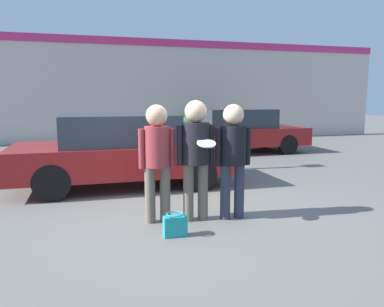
{
  "coord_description": "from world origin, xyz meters",
  "views": [
    {
      "loc": [
        -1.37,
        -5.39,
        1.78
      ],
      "look_at": [
        0.13,
        -0.11,
        0.96
      ],
      "focal_mm": 35.0,
      "sensor_mm": 36.0,
      "label": 1
    }
  ],
  "objects": [
    {
      "name": "ground_plane",
      "position": [
        0.0,
        0.0,
        0.0
      ],
      "size": [
        56.0,
        56.0,
        0.0
      ],
      "primitive_type": "plane",
      "color": "#66635E"
    },
    {
      "name": "person_right",
      "position": [
        0.68,
        -0.36,
        1.02
      ],
      "size": [
        0.55,
        0.38,
        1.69
      ],
      "color": "#2D3347",
      "rests_on": "ground"
    },
    {
      "name": "shrub",
      "position": [
        2.65,
        9.53,
        0.51
      ],
      "size": [
        1.02,
        1.02,
        1.02
      ],
      "color": "#2D6B33",
      "rests_on": "ground"
    },
    {
      "name": "storefront_building",
      "position": [
        0.0,
        10.23,
        2.12
      ],
      "size": [
        24.0,
        0.22,
        4.18
      ],
      "color": "beige",
      "rests_on": "ground"
    },
    {
      "name": "parked_car_near",
      "position": [
        -0.66,
        2.21,
        0.73
      ],
      "size": [
        4.32,
        1.9,
        1.45
      ],
      "color": "maroon",
      "rests_on": "ground"
    },
    {
      "name": "parked_car_far",
      "position": [
        3.45,
        5.99,
        0.71
      ],
      "size": [
        4.3,
        1.89,
        1.43
      ],
      "color": "maroon",
      "rests_on": "ground"
    },
    {
      "name": "handbag",
      "position": [
        -0.31,
        -0.86,
        0.15
      ],
      "size": [
        0.3,
        0.23,
        0.31
      ],
      "color": "teal",
      "rests_on": "ground"
    },
    {
      "name": "person_left",
      "position": [
        -0.41,
        -0.23,
        1.01
      ],
      "size": [
        0.53,
        0.36,
        1.69
      ],
      "color": "#665B4C",
      "rests_on": "ground"
    },
    {
      "name": "person_middle_with_frisbee",
      "position": [
        0.14,
        -0.31,
        1.06
      ],
      "size": [
        0.56,
        0.6,
        1.75
      ],
      "color": "#665B4C",
      "rests_on": "ground"
    }
  ]
}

